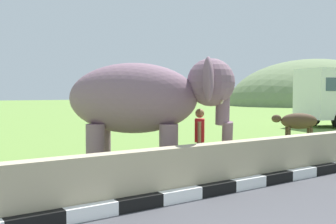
% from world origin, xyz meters
% --- Properties ---
extents(striped_curb, '(16.20, 0.20, 0.24)m').
position_xyz_m(striped_curb, '(-0.35, 3.25, 0.12)').
color(striped_curb, white).
rests_on(striped_curb, ground_plane).
extents(barrier_parapet, '(28.00, 0.36, 1.00)m').
position_xyz_m(barrier_parapet, '(2.00, 3.55, 0.50)').
color(barrier_parapet, tan).
rests_on(barrier_parapet, ground_plane).
extents(elephant, '(3.95, 3.59, 2.89)m').
position_xyz_m(elephant, '(1.65, 5.46, 1.88)').
color(elephant, slate).
rests_on(elephant, ground_plane).
extents(person_handler, '(0.48, 0.54, 1.66)m').
position_xyz_m(person_handler, '(2.94, 5.09, 0.93)').
color(person_handler, navy).
rests_on(person_handler, ground_plane).
extents(cow_near, '(1.79, 1.42, 1.23)m').
position_xyz_m(cow_near, '(10.19, 7.65, 0.87)').
color(cow_near, '#473323').
rests_on(cow_near, ground_plane).
extents(hill_east, '(32.15, 25.72, 15.51)m').
position_xyz_m(hill_east, '(55.00, 38.43, 0.00)').
color(hill_east, '#6A7E56').
rests_on(hill_east, ground_plane).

